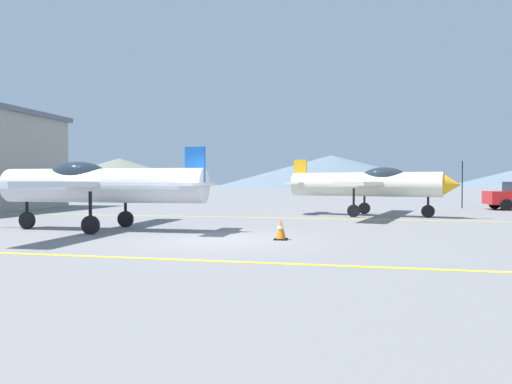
{
  "coord_description": "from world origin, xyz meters",
  "views": [
    {
      "loc": [
        3.66,
        -12.26,
        1.62
      ],
      "look_at": [
        -0.29,
        6.0,
        1.2
      ],
      "focal_mm": 32.11,
      "sensor_mm": 36.0,
      "label": 1
    }
  ],
  "objects": [
    {
      "name": "apron_line_near",
      "position": [
        0.0,
        -3.4,
        0.01
      ],
      "size": [
        80.0,
        0.16,
        0.01
      ],
      "primitive_type": "cube",
      "color": "yellow",
      "rests_on": "ground_plane"
    },
    {
      "name": "hill_left",
      "position": [
        -65.57,
        113.58,
        4.32
      ],
      "size": [
        56.51,
        56.51,
        8.65
      ],
      "primitive_type": "cone",
      "color": "slate",
      "rests_on": "ground_plane"
    },
    {
      "name": "apron_line_far",
      "position": [
        0.0,
        7.81,
        0.01
      ],
      "size": [
        80.0,
        0.16,
        0.01
      ],
      "primitive_type": "cube",
      "color": "yellow",
      "rests_on": "ground_plane"
    },
    {
      "name": "traffic_cone_front",
      "position": [
        1.65,
        0.31,
        0.29
      ],
      "size": [
        0.36,
        0.36,
        0.59
      ],
      "color": "black",
      "rests_on": "ground_plane"
    },
    {
      "name": "airplane_mid",
      "position": [
        4.38,
        10.01,
        1.54
      ],
      "size": [
        7.99,
        9.09,
        2.73
      ],
      "color": "silver",
      "rests_on": "ground_plane"
    },
    {
      "name": "ground_plane",
      "position": [
        0.0,
        0.0,
        0.0
      ],
      "size": [
        400.0,
        400.0,
        0.0
      ],
      "primitive_type": "plane",
      "color": "slate"
    },
    {
      "name": "hill_centerleft",
      "position": [
        -4.0,
        144.42,
        5.28
      ],
      "size": [
        78.88,
        78.88,
        10.56
      ],
      "primitive_type": "cone",
      "color": "slate",
      "rests_on": "ground_plane"
    },
    {
      "name": "airplane_near",
      "position": [
        -4.8,
        1.49,
        1.54
      ],
      "size": [
        7.87,
        9.09,
        2.73
      ],
      "color": "silver",
      "rests_on": "ground_plane"
    }
  ]
}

